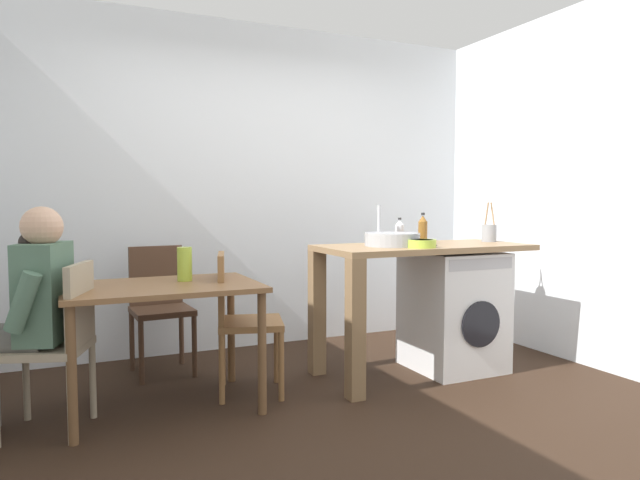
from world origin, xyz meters
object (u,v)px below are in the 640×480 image
Objects in this scene: utensil_crock at (489,233)px; bottle_squat_brown at (423,230)px; washing_machine at (453,310)px; chair_spare_by_wall at (160,301)px; vase at (185,264)px; dining_table at (163,301)px; seated_person at (27,307)px; chair_opposite at (239,315)px; bottle_tall_green at (400,232)px; chair_person_seat at (60,337)px; mixing_bowl at (421,243)px.

bottle_squat_brown is at bearing 177.83° from utensil_crock.
bottle_squat_brown is 0.59m from utensil_crock.
washing_machine is 2.87× the size of utensil_crock.
chair_spare_by_wall reaches higher than washing_machine.
washing_machine is (1.97, -0.82, -0.08)m from chair_spare_by_wall.
dining_table is at bearing -146.31° from vase.
utensil_crock is 2.29m from vase.
seated_person is 0.89m from vase.
seated_person is (-0.70, -0.07, 0.03)m from dining_table.
bottle_squat_brown reaches higher than washing_machine.
chair_opposite is 3.00× the size of utensil_crock.
bottle_tall_green reaches higher than dining_table.
dining_table is at bearing -174.44° from bottle_tall_green.
chair_spare_by_wall is 4.34× the size of vase.
bottle_tall_green is at bearing -63.67° from chair_person_seat.
dining_table is 0.58m from chair_person_seat.
dining_table is 2.46m from utensil_crock.
bottle_tall_green is (1.74, 0.17, 0.36)m from dining_table.
chair_opposite is at bearing 114.88° from chair_spare_by_wall.
chair_opposite is 2.01m from utensil_crock.
dining_table is 1.88m from bottle_squat_brown.
dining_table is at bearing -179.12° from bottle_squat_brown.
utensil_crock is (3.13, 0.08, 0.32)m from seated_person.
washing_machine is at bearing 101.17° from chair_opposite.
bottle_tall_green is at bearing 166.85° from utensil_crock.
washing_machine is at bearing -4.37° from vase.
chair_person_seat is 2.24m from mixing_bowl.
bottle_squat_brown is at bearing -68.73° from seated_person.
bottle_squat_brown is at bearing -2.43° from vase.
chair_spare_by_wall is at bearing -136.12° from chair_opposite.
dining_table is at bearing 79.34° from chair_spare_by_wall.
chair_opposite is at bearing -5.27° from vase.
mixing_bowl is (1.64, -0.24, 0.31)m from dining_table.
chair_person_seat is at bearing -177.50° from utensil_crock.
chair_opposite is at bearing -175.49° from bottle_tall_green.
chair_person_seat reaches higher than dining_table.
seated_person is at bearing 175.80° from mixing_bowl.
chair_opposite is 4.34× the size of vase.
chair_person_seat is at bearing -178.30° from washing_machine.
vase is at bearing 167.03° from mixing_bowl.
vase is (-2.28, 0.09, -0.15)m from utensil_crock.
vase is at bearing -177.51° from bottle_tall_green.
chair_person_seat is 1.00× the size of chair_spare_by_wall.
vase is (-0.33, 0.03, 0.34)m from chair_opposite.
chair_person_seat is at bearing 50.68° from chair_spare_by_wall.
vase reaches higher than dining_table.
chair_spare_by_wall is 1.05× the size of washing_machine.
mixing_bowl is at bearing -126.08° from bottle_squat_brown.
bottle_squat_brown is at bearing -52.70° from bottle_tall_green.
utensil_crock reaches higher than washing_machine.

